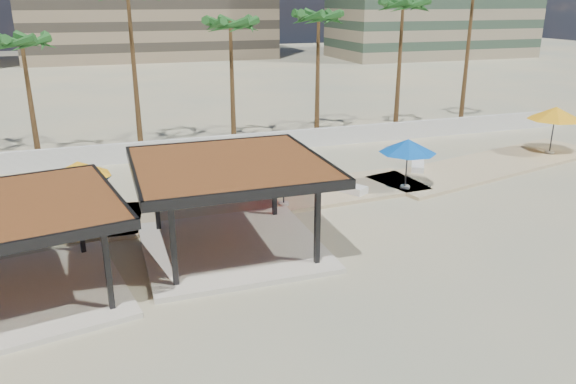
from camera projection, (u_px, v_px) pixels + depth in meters
name	position (u px, v px, depth m)	size (l,w,h in m)	color
ground	(274.00, 270.00, 20.04)	(200.00, 200.00, 0.00)	#C7B184
promenade	(266.00, 195.00, 27.49)	(44.45, 7.97, 0.24)	#C6B284
boundary_wall	(195.00, 147.00, 34.16)	(56.00, 0.30, 1.20)	silver
pavilion_central	(231.00, 198.00, 21.06)	(6.96, 6.96, 3.53)	beige
pavilion_west	(14.00, 244.00, 17.51)	(7.50, 7.50, 3.27)	beige
umbrella_b	(78.00, 169.00, 23.96)	(3.37, 3.37, 2.45)	beige
umbrella_c	(283.00, 159.00, 25.15)	(3.58, 3.58, 2.57)	beige
umbrella_d	(408.00, 146.00, 27.47)	(3.57, 3.57, 2.52)	beige
umbrella_e	(555.00, 113.00, 33.72)	(3.78, 3.78, 2.87)	beige
umbrella_f	(81.00, 172.00, 24.20)	(2.60, 2.60, 2.25)	beige
lounger_b	(238.00, 182.00, 28.44)	(1.10, 2.18, 0.79)	silver
lounger_c	(346.00, 187.00, 27.74)	(1.71, 2.28, 0.84)	silver
lounger_d	(418.00, 165.00, 31.37)	(1.61, 2.06, 0.76)	silver
palm_c	(22.00, 46.00, 31.31)	(3.00, 3.00, 7.75)	brown
palm_d	(128.00, 0.00, 33.06)	(3.00, 3.00, 10.31)	brown
palm_e	(230.00, 29.00, 35.00)	(3.00, 3.00, 8.51)	brown
palm_f	(319.00, 22.00, 36.90)	(3.00, 3.00, 8.86)	brown
palm_g	(403.00, 10.00, 38.14)	(3.00, 3.00, 9.63)	brown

